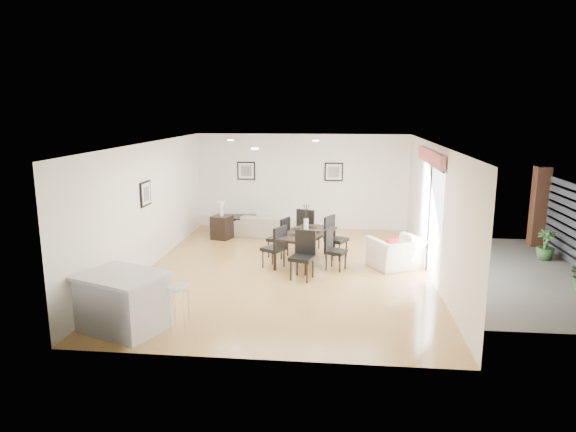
# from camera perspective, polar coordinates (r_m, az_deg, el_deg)

# --- Properties ---
(ground) EXTENTS (8.00, 8.00, 0.00)m
(ground) POSITION_cam_1_polar(r_m,az_deg,el_deg) (11.05, -0.08, -6.06)
(ground) COLOR tan
(ground) RESTS_ON ground
(wall_back) EXTENTS (6.00, 0.04, 2.70)m
(wall_back) POSITION_cam_1_polar(r_m,az_deg,el_deg) (14.64, 1.56, 3.82)
(wall_back) COLOR white
(wall_back) RESTS_ON ground
(wall_front) EXTENTS (6.00, 0.04, 2.70)m
(wall_front) POSITION_cam_1_polar(r_m,az_deg,el_deg) (6.86, -3.61, -5.57)
(wall_front) COLOR white
(wall_front) RESTS_ON ground
(wall_left) EXTENTS (0.04, 8.00, 2.70)m
(wall_left) POSITION_cam_1_polar(r_m,az_deg,el_deg) (11.42, -15.24, 1.10)
(wall_left) COLOR white
(wall_left) RESTS_ON ground
(wall_right) EXTENTS (0.04, 8.00, 2.70)m
(wall_right) POSITION_cam_1_polar(r_m,az_deg,el_deg) (10.82, 15.92, 0.48)
(wall_right) COLOR white
(wall_right) RESTS_ON ground
(ceiling) EXTENTS (6.00, 8.00, 0.02)m
(ceiling) POSITION_cam_1_polar(r_m,az_deg,el_deg) (10.53, -0.09, 8.05)
(ceiling) COLOR white
(ceiling) RESTS_ON wall_back
(sofa) EXTENTS (2.11, 1.17, 0.58)m
(sofa) POSITION_cam_1_polar(r_m,az_deg,el_deg) (13.83, -1.81, -1.12)
(sofa) COLOR #A49C85
(sofa) RESTS_ON ground
(armchair) EXTENTS (1.33, 1.28, 0.67)m
(armchair) POSITION_cam_1_polar(r_m,az_deg,el_deg) (11.37, 11.90, -4.04)
(armchair) COLOR white
(armchair) RESTS_ON ground
(courtyard_plant_b) EXTENTS (0.50, 0.50, 0.71)m
(courtyard_plant_b) POSITION_cam_1_polar(r_m,az_deg,el_deg) (13.10, 26.71, -2.88)
(courtyard_plant_b) COLOR #39622A
(courtyard_plant_b) RESTS_ON ground
(dining_table) EXTENTS (1.39, 1.88, 0.70)m
(dining_table) POSITION_cam_1_polar(r_m,az_deg,el_deg) (11.42, 2.01, -2.17)
(dining_table) COLOR black
(dining_table) RESTS_ON ground
(dining_chair_wnear) EXTENTS (0.58, 0.58, 0.93)m
(dining_chair_wnear) POSITION_cam_1_polar(r_m,az_deg,el_deg) (11.06, -1.31, -3.23)
(dining_chair_wnear) COLOR black
(dining_chair_wnear) RESTS_ON ground
(dining_chair_wfar) EXTENTS (0.55, 0.55, 0.94)m
(dining_chair_wfar) POSITION_cam_1_polar(r_m,az_deg,el_deg) (11.88, -0.76, -2.14)
(dining_chair_wfar) COLOR black
(dining_chair_wfar) RESTS_ON ground
(dining_chair_enear) EXTENTS (0.52, 0.52, 0.89)m
(dining_chair_enear) POSITION_cam_1_polar(r_m,az_deg,el_deg) (11.05, 4.99, -3.42)
(dining_chair_enear) COLOR black
(dining_chair_enear) RESTS_ON ground
(dining_chair_efar) EXTENTS (0.60, 0.60, 0.98)m
(dining_chair_efar) POSITION_cam_1_polar(r_m,az_deg,el_deg) (11.86, 5.06, -2.10)
(dining_chair_efar) COLOR black
(dining_chair_efar) RESTS_ON ground
(dining_chair_head) EXTENTS (0.55, 0.55, 0.98)m
(dining_chair_head) POSITION_cam_1_polar(r_m,az_deg,el_deg) (10.43, 1.74, -4.01)
(dining_chair_head) COLOR black
(dining_chair_head) RESTS_ON ground
(dining_chair_foot) EXTENTS (0.61, 0.61, 1.03)m
(dining_chair_foot) POSITION_cam_1_polar(r_m,az_deg,el_deg) (12.45, 2.17, -1.25)
(dining_chair_foot) COLOR black
(dining_chair_foot) RESTS_ON ground
(vase) EXTENTS (0.78, 1.22, 0.64)m
(vase) POSITION_cam_1_polar(r_m,az_deg,el_deg) (11.35, 2.02, -0.62)
(vase) COLOR white
(vase) RESTS_ON dining_table
(coffee_table) EXTENTS (1.18, 0.78, 0.44)m
(coffee_table) POSITION_cam_1_polar(r_m,az_deg,el_deg) (14.45, -5.79, -0.89)
(coffee_table) COLOR black
(coffee_table) RESTS_ON ground
(side_table) EXTENTS (0.58, 0.58, 0.62)m
(side_table) POSITION_cam_1_polar(r_m,az_deg,el_deg) (13.71, -7.35, -1.26)
(side_table) COLOR black
(side_table) RESTS_ON ground
(table_lamp) EXTENTS (0.21, 0.21, 0.39)m
(table_lamp) POSITION_cam_1_polar(r_m,az_deg,el_deg) (13.59, -7.41, 1.06)
(table_lamp) COLOR white
(table_lamp) RESTS_ON side_table
(cushion) EXTENTS (0.28, 0.26, 0.29)m
(cushion) POSITION_cam_1_polar(r_m,az_deg,el_deg) (11.22, 11.51, -3.21)
(cushion) COLOR #AF161A
(cushion) RESTS_ON armchair
(kitchen_island) EXTENTS (1.58, 1.41, 0.91)m
(kitchen_island) POSITION_cam_1_polar(r_m,az_deg,el_deg) (8.48, -17.85, -9.04)
(kitchen_island) COLOR silver
(kitchen_island) RESTS_ON ground
(bar_stool) EXTENTS (0.34, 0.34, 0.75)m
(bar_stool) POSITION_cam_1_polar(r_m,az_deg,el_deg) (8.11, -12.06, -8.29)
(bar_stool) COLOR silver
(bar_stool) RESTS_ON ground
(framed_print_back_left) EXTENTS (0.52, 0.04, 0.52)m
(framed_print_back_left) POSITION_cam_1_polar(r_m,az_deg,el_deg) (14.78, -4.66, 5.03)
(framed_print_back_left) COLOR black
(framed_print_back_left) RESTS_ON wall_back
(framed_print_back_right) EXTENTS (0.52, 0.04, 0.52)m
(framed_print_back_right) POSITION_cam_1_polar(r_m,az_deg,el_deg) (14.53, 5.11, 4.91)
(framed_print_back_right) COLOR black
(framed_print_back_right) RESTS_ON wall_back
(framed_print_left_wall) EXTENTS (0.04, 0.52, 0.52)m
(framed_print_left_wall) POSITION_cam_1_polar(r_m,az_deg,el_deg) (11.17, -15.54, 2.41)
(framed_print_left_wall) COLOR black
(framed_print_left_wall) RESTS_ON wall_left
(sliding_door) EXTENTS (0.12, 2.70, 2.57)m
(sliding_door) POSITION_cam_1_polar(r_m,az_deg,el_deg) (11.05, 15.52, 2.39)
(sliding_door) COLOR white
(sliding_door) RESTS_ON wall_right
(courtyard) EXTENTS (6.00, 6.00, 2.00)m
(courtyard) POSITION_cam_1_polar(r_m,az_deg,el_deg) (12.65, 29.39, -0.98)
(courtyard) COLOR gray
(courtyard) RESTS_ON ground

